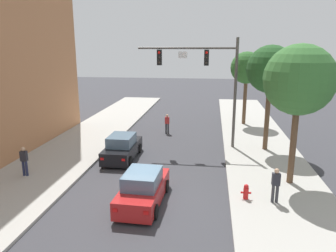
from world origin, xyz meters
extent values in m
plane|color=#38383D|center=(0.00, 0.00, 0.00)|extent=(120.00, 120.00, 0.00)
cube|color=#A8A59E|center=(-6.50, 0.00, 0.07)|extent=(5.00, 60.00, 0.15)
cube|color=#A8A59E|center=(6.50, 0.00, 0.07)|extent=(5.00, 60.00, 0.15)
cylinder|color=#514C47|center=(4.60, 8.63, 3.90)|extent=(0.20, 0.20, 7.50)
cylinder|color=#514C47|center=(1.26, 8.63, 6.95)|extent=(6.69, 0.14, 0.14)
cube|color=black|center=(2.59, 8.63, 6.33)|extent=(0.32, 0.28, 1.05)
sphere|color=red|center=(2.59, 8.48, 6.66)|extent=(0.18, 0.18, 0.18)
sphere|color=#2D2823|center=(2.59, 8.48, 6.33)|extent=(0.18, 0.18, 0.18)
sphere|color=#2D2823|center=(2.59, 8.48, 6.00)|extent=(0.18, 0.18, 0.18)
cube|color=black|center=(-0.62, 8.63, 6.33)|extent=(0.32, 0.28, 1.05)
sphere|color=red|center=(-0.62, 8.48, 6.66)|extent=(0.18, 0.18, 0.18)
sphere|color=#2D2823|center=(-0.62, 8.48, 6.33)|extent=(0.18, 0.18, 0.18)
sphere|color=#2D2823|center=(-0.62, 8.48, 6.00)|extent=(0.18, 0.18, 0.18)
cube|color=white|center=(0.99, 8.61, 6.50)|extent=(0.60, 0.03, 0.44)
cube|color=black|center=(-2.57, 5.57, 0.56)|extent=(1.70, 4.20, 0.80)
cube|color=slate|center=(-2.57, 5.42, 1.28)|extent=(1.50, 2.00, 0.64)
cylinder|color=black|center=(-3.38, 6.87, 0.32)|extent=(0.22, 0.64, 0.64)
cylinder|color=black|center=(-1.76, 6.87, 0.32)|extent=(0.22, 0.64, 0.64)
cylinder|color=black|center=(-3.37, 4.26, 0.32)|extent=(0.22, 0.64, 0.64)
cylinder|color=black|center=(-1.76, 4.27, 0.32)|extent=(0.22, 0.64, 0.64)
cube|color=red|center=(-3.20, 3.45, 0.68)|extent=(0.20, 0.04, 0.14)
cube|color=red|center=(-1.93, 3.45, 0.68)|extent=(0.20, 0.04, 0.14)
cube|color=#B21E1E|center=(0.05, -0.29, 0.56)|extent=(1.86, 4.26, 0.80)
cube|color=slate|center=(0.05, -0.44, 1.28)|extent=(1.57, 2.06, 0.64)
cylinder|color=black|center=(-0.70, 1.04, 0.32)|extent=(0.24, 0.65, 0.64)
cylinder|color=black|center=(0.91, 0.98, 0.32)|extent=(0.24, 0.65, 0.64)
cylinder|color=black|center=(-0.80, -1.56, 0.32)|extent=(0.24, 0.65, 0.64)
cylinder|color=black|center=(0.81, -1.62, 0.32)|extent=(0.24, 0.65, 0.64)
cube|color=red|center=(-0.66, -2.38, 0.68)|extent=(0.20, 0.05, 0.14)
cube|color=red|center=(0.61, -2.43, 0.68)|extent=(0.20, 0.05, 0.14)
cylinder|color=#232847|center=(-7.08, 1.70, 0.57)|extent=(0.14, 0.14, 0.85)
cylinder|color=#232847|center=(-6.90, 1.70, 0.57)|extent=(0.14, 0.14, 0.85)
cube|color=#26262D|center=(-6.99, 1.70, 1.28)|extent=(0.36, 0.22, 0.56)
sphere|color=tan|center=(-6.99, 1.70, 1.68)|extent=(0.22, 0.22, 0.22)
cylinder|color=#333338|center=(-0.65, 12.05, 0.42)|extent=(0.14, 0.14, 0.85)
cylinder|color=#333338|center=(-0.47, 12.05, 0.42)|extent=(0.14, 0.14, 0.85)
cube|color=#B72D2D|center=(-0.56, 12.05, 1.13)|extent=(0.36, 0.22, 0.56)
sphere|color=tan|center=(-0.56, 12.05, 1.53)|extent=(0.22, 0.22, 0.22)
cylinder|color=#333338|center=(5.92, 0.29, 0.57)|extent=(0.14, 0.14, 0.85)
cylinder|color=#333338|center=(6.10, 0.29, 0.57)|extent=(0.14, 0.14, 0.85)
cube|color=#26262D|center=(6.01, 0.29, 1.28)|extent=(0.36, 0.22, 0.56)
sphere|color=tan|center=(6.01, 0.29, 1.68)|extent=(0.22, 0.22, 0.22)
cylinder|color=red|center=(4.75, 0.48, 0.43)|extent=(0.24, 0.24, 0.55)
sphere|color=red|center=(4.75, 0.48, 0.76)|extent=(0.22, 0.22, 0.22)
cylinder|color=red|center=(4.57, 0.48, 0.45)|extent=(0.12, 0.09, 0.09)
cylinder|color=red|center=(4.93, 0.48, 0.45)|extent=(0.12, 0.09, 0.09)
cylinder|color=brown|center=(7.21, 2.73, 2.17)|extent=(0.32, 0.32, 4.04)
sphere|color=#387033|center=(7.21, 2.73, 5.49)|extent=(3.47, 3.47, 3.47)
cylinder|color=brown|center=(6.79, 8.40, 2.30)|extent=(0.32, 0.32, 4.29)
sphere|color=#235123|center=(6.79, 8.40, 5.62)|extent=(3.14, 3.14, 3.14)
cylinder|color=brown|center=(5.99, 15.93, 2.16)|extent=(0.32, 0.32, 4.03)
sphere|color=#2D6028|center=(5.99, 15.93, 5.23)|extent=(2.82, 2.82, 2.82)
camera|label=1|loc=(3.04, -13.79, 7.07)|focal=34.74mm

